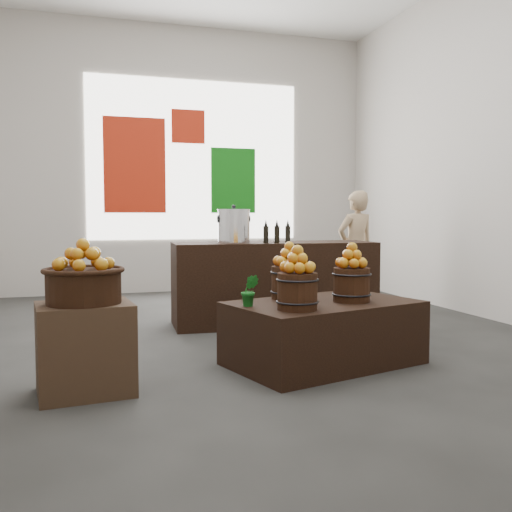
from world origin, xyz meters
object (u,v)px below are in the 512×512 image
object	(u,v)px
stock_pot_left	(234,227)
shopper	(356,248)
display_table	(324,333)
wicker_basket	(84,287)
counter	(274,283)
crate	(85,348)

from	to	relation	value
stock_pot_left	shopper	distance (m)	2.08
display_table	wicker_basket	bearing A→B (deg)	171.61
counter	stock_pot_left	xyz separation A→B (m)	(-0.44, 0.02, 0.60)
wicker_basket	display_table	bearing A→B (deg)	7.60
wicker_basket	stock_pot_left	bearing A→B (deg)	52.58
crate	counter	world-z (taller)	counter
display_table	stock_pot_left	world-z (taller)	stock_pot_left
display_table	shopper	bearing A→B (deg)	42.94
crate	display_table	xyz separation A→B (m)	(1.78, 0.24, -0.05)
display_table	stock_pot_left	bearing A→B (deg)	83.07
display_table	shopper	world-z (taller)	shopper
crate	counter	size ratio (longest dim) A/B	0.28
wicker_basket	display_table	distance (m)	1.85
counter	shopper	world-z (taller)	shopper
wicker_basket	stock_pot_left	size ratio (longest dim) A/B	1.43
crate	stock_pot_left	world-z (taller)	stock_pot_left
crate	display_table	bearing A→B (deg)	7.60
display_table	shopper	size ratio (longest dim) A/B	0.96
crate	wicker_basket	xyz separation A→B (m)	(0.00, 0.00, 0.40)
wicker_basket	shopper	size ratio (longest dim) A/B	0.32
wicker_basket	display_table	size ratio (longest dim) A/B	0.33
shopper	counter	bearing A→B (deg)	21.67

